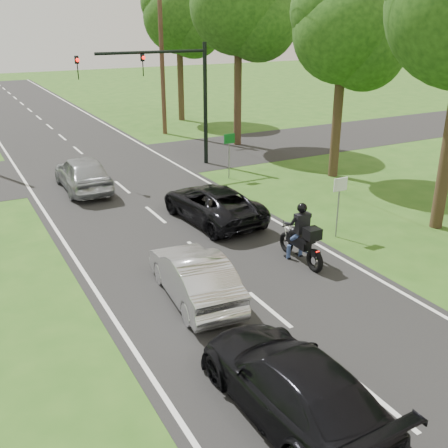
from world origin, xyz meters
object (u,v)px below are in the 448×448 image
Objects in this scene: motorcycle_rider at (302,239)px; sign_white at (340,193)px; sign_green at (229,145)px; traffic_signal at (170,84)px; utility_pole_far at (162,52)px; dark_suv at (212,203)px; silver_suv at (83,173)px; silver_sedan at (194,276)px; dark_car_behind at (292,384)px.

sign_white reaches higher than motorcycle_rider.
motorcycle_rider is 1.06× the size of sign_green.
traffic_signal reaches higher than motorcycle_rider.
motorcycle_rider is at bearing -100.64° from utility_pole_far.
motorcycle_rider is 2.64m from sign_white.
sign_white is at bearing 126.60° from dark_suv.
traffic_signal is 0.64× the size of utility_pole_far.
silver_suv is at bearing -65.92° from dark_suv.
sign_white is at bearing -94.51° from utility_pole_far.
dark_car_behind reaches higher than silver_sedan.
utility_pole_far is at bearing -105.23° from silver_sedan.
silver_suv reaches higher than dark_suv.
dark_suv is 2.23× the size of sign_green.
utility_pole_far reaches higher than silver_suv.
traffic_signal is (5.09, 17.43, 3.44)m from dark_car_behind.
traffic_signal is (0.91, 12.07, 3.37)m from motorcycle_rider.
silver_sedan is at bearing 53.49° from dark_suv.
silver_suv reaches higher than dark_car_behind.
dark_car_behind is 15.90m from sign_green.
traffic_signal reaches higher than silver_sedan.
silver_suv is 6.71m from sign_green.
utility_pole_far is at bearing -128.36° from silver_suv.
motorcycle_rider reaches higher than silver_sedan.
traffic_signal reaches higher than dark_suv.
dark_car_behind is at bearing 91.60° from silver_sedan.
sign_white is at bearing -136.29° from dark_car_behind.
silver_suv is at bearing -84.03° from silver_sedan.
silver_suv is at bearing -129.17° from utility_pole_far.
sign_white is at bearing 26.77° from motorcycle_rider.
dark_suv is at bearing 131.16° from sign_white.
dark_suv is 16.79m from utility_pole_far.
silver_sedan is 10.98m from silver_suv.
sign_green is (-1.30, -11.02, -3.49)m from utility_pole_far.
motorcycle_rider is 20.88m from utility_pole_far.
silver_suv is (-4.03, 10.50, 0.02)m from motorcycle_rider.
dark_car_behind is at bearing -107.36° from utility_pole_far.
sign_green is at bearing 168.22° from silver_suv.
motorcycle_rider reaches higher than dark_car_behind.
utility_pole_far reaches higher than sign_green.
sign_green reaches higher than motorcycle_rider.
motorcycle_rider is at bearing -167.88° from silver_sedan.
sign_green is at bearing -130.03° from dark_suv.
utility_pole_far is (7.64, 20.55, 4.41)m from silver_sedan.
utility_pole_far is 19.39m from sign_white.
sign_white is (3.03, -3.47, 0.93)m from dark_suv.
traffic_signal is at bearing -105.69° from silver_sedan.
dark_suv is 6.82m from silver_suv.
motorcycle_rider is 12.57m from traffic_signal.
sign_white is at bearing -82.95° from traffic_signal.
silver_sedan is 1.90× the size of sign_white.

